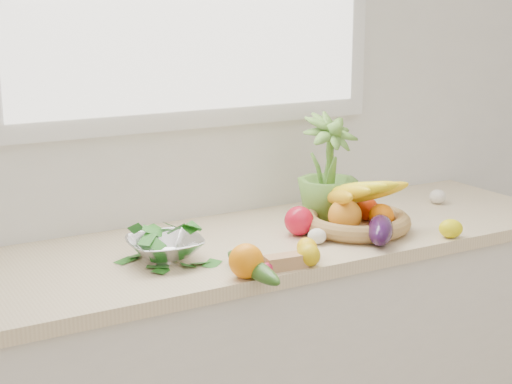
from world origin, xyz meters
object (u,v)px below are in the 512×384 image
potted_herb (328,169)px  fruit_basket (355,215)px  cucumber (253,267)px  colander_with_spinach (165,241)px  apple (299,221)px  eggplant (380,230)px

potted_herb → fruit_basket: potted_herb is taller
cucumber → colander_with_spinach: (-0.15, 0.23, 0.03)m
cucumber → potted_herb: 0.59m
potted_herb → colander_with_spinach: bearing=-170.3°
apple → colander_with_spinach: colander_with_spinach is taller
colander_with_spinach → fruit_basket: bearing=-2.1°
eggplant → potted_herb: size_ratio=0.57×
eggplant → cucumber: eggplant is taller
eggplant → cucumber: (-0.47, -0.07, -0.01)m
cucumber → colander_with_spinach: bearing=122.9°
eggplant → fruit_basket: 0.14m
potted_herb → apple: bearing=-152.7°
apple → potted_herb: potted_herb is taller
eggplant → fruit_basket: size_ratio=0.45×
potted_herb → colander_with_spinach: size_ratio=1.60×
eggplant → colander_with_spinach: colander_with_spinach is taller
eggplant → fruit_basket: fruit_basket is taller
apple → cucumber: size_ratio=0.33×
colander_with_spinach → eggplant: bearing=-14.7°
eggplant → fruit_basket: bearing=85.1°
apple → cucumber: apple is taller
apple → eggplant: apple is taller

